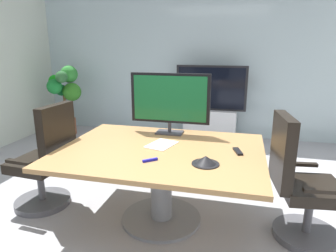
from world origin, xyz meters
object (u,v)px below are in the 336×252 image
conference_table (161,166)px  potted_plant (65,94)px  office_chair_right (300,189)px  office_chair_left (46,165)px  remote_control (238,151)px  wall_display_unit (210,116)px  tv_monitor (170,100)px  conference_phone (206,161)px

conference_table → potted_plant: potted_plant is taller
conference_table → office_chair_right: bearing=1.2°
office_chair_left → remote_control: 1.90m
wall_display_unit → potted_plant: (-2.64, -0.29, 0.33)m
office_chair_right → tv_monitor: 1.48m
tv_monitor → remote_control: bearing=-31.1°
tv_monitor → wall_display_unit: size_ratio=0.64×
conference_table → remote_control: size_ratio=10.74×
office_chair_right → potted_plant: (-3.68, 2.33, 0.31)m
office_chair_left → remote_control: bearing=97.8°
office_chair_left → remote_control: (1.88, 0.11, 0.27)m
potted_plant → remote_control: size_ratio=7.53×
conference_phone → potted_plant: bearing=138.0°
office_chair_right → remote_control: (-0.53, 0.05, 0.27)m
remote_control → conference_table: bearing=170.3°
conference_phone → remote_control: conference_phone is taller
tv_monitor → remote_control: tv_monitor is taller
office_chair_left → conference_phone: (1.64, -0.23, 0.30)m
office_chair_left → conference_table: bearing=96.1°
tv_monitor → wall_display_unit: tv_monitor is taller
office_chair_right → conference_phone: 0.87m
office_chair_left → tv_monitor: tv_monitor is taller
office_chair_right → remote_control: bearing=77.1°
office_chair_right → tv_monitor: size_ratio=1.30×
office_chair_left → office_chair_right: (2.41, 0.06, 0.00)m
office_chair_right → wall_display_unit: wall_display_unit is taller
wall_display_unit → office_chair_left: bearing=-117.1°
conference_table → tv_monitor: (-0.05, 0.51, 0.53)m
conference_phone → tv_monitor: bearing=121.6°
conference_table → tv_monitor: 0.74m
conference_table → office_chair_left: bearing=-178.3°
wall_display_unit → remote_control: wall_display_unit is taller
conference_table → office_chair_left: 1.21m
office_chair_left → tv_monitor: size_ratio=1.30×
office_chair_left → tv_monitor: (1.16, 0.55, 0.62)m
office_chair_right → remote_control: 0.60m
office_chair_left → wall_display_unit: 3.01m
tv_monitor → conference_phone: (0.48, -0.78, -0.33)m
tv_monitor → conference_phone: 0.97m
conference_table → remote_control: (0.68, 0.08, 0.18)m
conference_phone → office_chair_right: bearing=20.5°
conference_table → potted_plant: (-2.48, 2.36, 0.22)m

